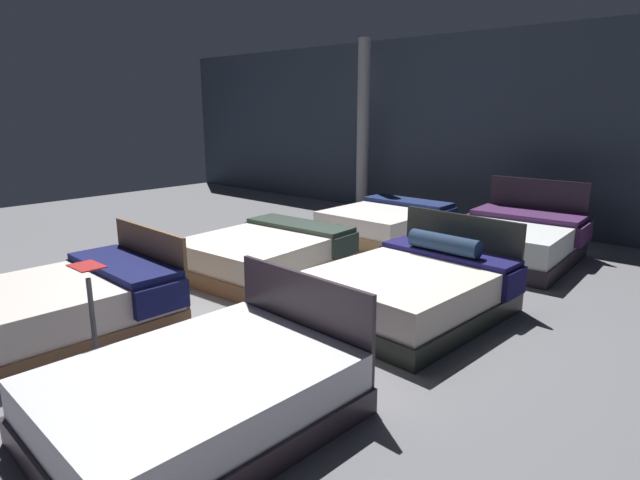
{
  "coord_description": "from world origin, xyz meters",
  "views": [
    {
      "loc": [
        3.92,
        -4.13,
        2.15
      ],
      "look_at": [
        -0.25,
        0.52,
        0.58
      ],
      "focal_mm": 29.51,
      "sensor_mm": 36.0,
      "label": 1
    }
  ],
  "objects_px": {
    "bed_0": "(59,309)",
    "price_sign": "(95,338)",
    "bed_5": "(514,240)",
    "bed_4": "(386,223)",
    "bed_2": "(266,254)",
    "bed_3": "(412,289)",
    "bed_1": "(201,395)",
    "support_pillar": "(363,128)"
  },
  "relations": [
    {
      "from": "bed_1",
      "to": "bed_3",
      "type": "xyz_separation_m",
      "value": [
        -0.02,
        2.72,
        0.04
      ]
    },
    {
      "from": "bed_2",
      "to": "bed_3",
      "type": "height_order",
      "value": "bed_3"
    },
    {
      "from": "bed_1",
      "to": "bed_4",
      "type": "xyz_separation_m",
      "value": [
        -2.23,
        5.39,
        0.02
      ]
    },
    {
      "from": "bed_0",
      "to": "bed_2",
      "type": "distance_m",
      "value": 2.72
    },
    {
      "from": "bed_5",
      "to": "price_sign",
      "type": "xyz_separation_m",
      "value": [
        -1.1,
        -5.66,
        0.08
      ]
    },
    {
      "from": "bed_2",
      "to": "bed_3",
      "type": "xyz_separation_m",
      "value": [
        2.27,
        0.03,
        0.02
      ]
    },
    {
      "from": "bed_0",
      "to": "bed_3",
      "type": "distance_m",
      "value": 3.54
    },
    {
      "from": "bed_0",
      "to": "bed_4",
      "type": "relative_size",
      "value": 1.1
    },
    {
      "from": "bed_0",
      "to": "price_sign",
      "type": "distance_m",
      "value": 1.13
    },
    {
      "from": "bed_0",
      "to": "bed_1",
      "type": "xyz_separation_m",
      "value": [
        2.25,
        0.03,
        -0.05
      ]
    },
    {
      "from": "bed_4",
      "to": "bed_1",
      "type": "bearing_deg",
      "value": -67.6
    },
    {
      "from": "bed_2",
      "to": "support_pillar",
      "type": "relative_size",
      "value": 0.61
    },
    {
      "from": "bed_4",
      "to": "bed_2",
      "type": "bearing_deg",
      "value": -91.44
    },
    {
      "from": "bed_0",
      "to": "bed_5",
      "type": "distance_m",
      "value": 5.93
    },
    {
      "from": "bed_0",
      "to": "price_sign",
      "type": "height_order",
      "value": "price_sign"
    },
    {
      "from": "bed_5",
      "to": "bed_0",
      "type": "bearing_deg",
      "value": -115.13
    },
    {
      "from": "bed_1",
      "to": "bed_5",
      "type": "bearing_deg",
      "value": 92.87
    },
    {
      "from": "bed_1",
      "to": "bed_5",
      "type": "height_order",
      "value": "bed_5"
    },
    {
      "from": "bed_4",
      "to": "support_pillar",
      "type": "xyz_separation_m",
      "value": [
        -1.71,
        1.55,
        1.5
      ]
    },
    {
      "from": "bed_2",
      "to": "bed_3",
      "type": "relative_size",
      "value": 1.01
    },
    {
      "from": "bed_3",
      "to": "bed_4",
      "type": "distance_m",
      "value": 3.46
    },
    {
      "from": "bed_1",
      "to": "bed_2",
      "type": "distance_m",
      "value": 3.54
    },
    {
      "from": "bed_4",
      "to": "bed_5",
      "type": "distance_m",
      "value": 2.19
    },
    {
      "from": "bed_0",
      "to": "bed_1",
      "type": "height_order",
      "value": "bed_0"
    },
    {
      "from": "bed_3",
      "to": "bed_4",
      "type": "height_order",
      "value": "bed_3"
    },
    {
      "from": "bed_0",
      "to": "bed_4",
      "type": "xyz_separation_m",
      "value": [
        0.02,
        5.42,
        -0.03
      ]
    },
    {
      "from": "bed_3",
      "to": "support_pillar",
      "type": "relative_size",
      "value": 0.6
    },
    {
      "from": "bed_0",
      "to": "bed_3",
      "type": "relative_size",
      "value": 1.03
    },
    {
      "from": "bed_4",
      "to": "price_sign",
      "type": "bearing_deg",
      "value": -79.06
    },
    {
      "from": "bed_3",
      "to": "support_pillar",
      "type": "distance_m",
      "value": 5.95
    },
    {
      "from": "bed_0",
      "to": "bed_2",
      "type": "height_order",
      "value": "bed_0"
    },
    {
      "from": "bed_2",
      "to": "price_sign",
      "type": "relative_size",
      "value": 2.2
    },
    {
      "from": "support_pillar",
      "to": "bed_5",
      "type": "bearing_deg",
      "value": -20.68
    },
    {
      "from": "bed_4",
      "to": "bed_5",
      "type": "height_order",
      "value": "bed_5"
    },
    {
      "from": "bed_2",
      "to": "support_pillar",
      "type": "xyz_separation_m",
      "value": [
        -1.65,
        4.25,
        1.49
      ]
    },
    {
      "from": "bed_0",
      "to": "bed_1",
      "type": "bearing_deg",
      "value": 2.81
    },
    {
      "from": "support_pillar",
      "to": "price_sign",
      "type": "bearing_deg",
      "value": -68.55
    },
    {
      "from": "bed_4",
      "to": "bed_5",
      "type": "bearing_deg",
      "value": 2.01
    },
    {
      "from": "bed_4",
      "to": "price_sign",
      "type": "relative_size",
      "value": 2.03
    },
    {
      "from": "bed_2",
      "to": "bed_1",
      "type": "bearing_deg",
      "value": -52.78
    },
    {
      "from": "bed_0",
      "to": "bed_1",
      "type": "distance_m",
      "value": 2.25
    },
    {
      "from": "bed_2",
      "to": "bed_0",
      "type": "bearing_deg",
      "value": -92.39
    }
  ]
}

